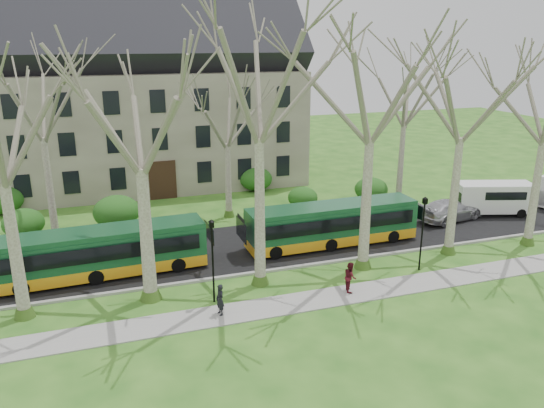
% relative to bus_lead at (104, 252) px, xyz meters
% --- Properties ---
extents(ground, '(120.00, 120.00, 0.00)m').
position_rel_bus_lead_xyz_m(ground, '(11.09, -3.93, -1.45)').
color(ground, '#2A601B').
rests_on(ground, ground).
extents(sidewalk, '(70.00, 2.00, 0.06)m').
position_rel_bus_lead_xyz_m(sidewalk, '(11.09, -6.43, -1.42)').
color(sidewalk, gray).
rests_on(sidewalk, ground).
extents(road, '(80.00, 8.00, 0.06)m').
position_rel_bus_lead_xyz_m(road, '(11.09, 1.57, -1.42)').
color(road, black).
rests_on(road, ground).
extents(curb, '(80.00, 0.25, 0.14)m').
position_rel_bus_lead_xyz_m(curb, '(11.09, -2.43, -1.38)').
color(curb, '#A5A39E').
rests_on(curb, ground).
extents(building, '(26.50, 12.20, 16.00)m').
position_rel_bus_lead_xyz_m(building, '(5.09, 20.07, 6.62)').
color(building, gray).
rests_on(building, ground).
extents(tree_row_verge, '(49.00, 7.00, 14.00)m').
position_rel_bus_lead_xyz_m(tree_row_verge, '(11.09, -3.63, 5.55)').
color(tree_row_verge, gray).
rests_on(tree_row_verge, ground).
extents(tree_row_far, '(33.00, 7.00, 12.00)m').
position_rel_bus_lead_xyz_m(tree_row_far, '(9.75, 7.07, 4.55)').
color(tree_row_far, gray).
rests_on(tree_row_far, ground).
extents(lamp_row, '(36.22, 0.22, 4.30)m').
position_rel_bus_lead_xyz_m(lamp_row, '(11.09, -4.93, 1.12)').
color(lamp_row, black).
rests_on(lamp_row, ground).
extents(hedges, '(30.60, 8.60, 2.00)m').
position_rel_bus_lead_xyz_m(hedges, '(6.42, 10.07, -0.45)').
color(hedges, '#1F5518').
rests_on(hedges, ground).
extents(bus_lead, '(11.22, 2.82, 2.78)m').
position_rel_bus_lead_xyz_m(bus_lead, '(0.00, 0.00, 0.00)').
color(bus_lead, '#164F2C').
rests_on(bus_lead, road).
extents(bus_follow, '(11.09, 2.44, 2.76)m').
position_rel_bus_lead_xyz_m(bus_follow, '(13.94, 0.20, -0.01)').
color(bus_follow, '#164F2C').
rests_on(bus_follow, road).
extents(sedan, '(5.59, 3.19, 1.53)m').
position_rel_bus_lead_xyz_m(sedan, '(24.06, 1.79, -0.63)').
color(sedan, '#B5B4B9').
rests_on(sedan, road).
extents(van_a, '(5.87, 3.56, 2.41)m').
position_rel_bus_lead_xyz_m(van_a, '(27.95, 1.91, -0.18)').
color(van_a, white).
rests_on(van_a, road).
extents(pedestrian_a, '(0.47, 0.63, 1.54)m').
position_rel_bus_lead_xyz_m(pedestrian_a, '(5.06, -6.38, -0.62)').
color(pedestrian_a, black).
rests_on(pedestrian_a, sidewalk).
extents(pedestrian_b, '(0.78, 0.91, 1.60)m').
position_rel_bus_lead_xyz_m(pedestrian_b, '(12.08, -6.12, -0.59)').
color(pedestrian_b, '#52121C').
rests_on(pedestrian_b, sidewalk).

